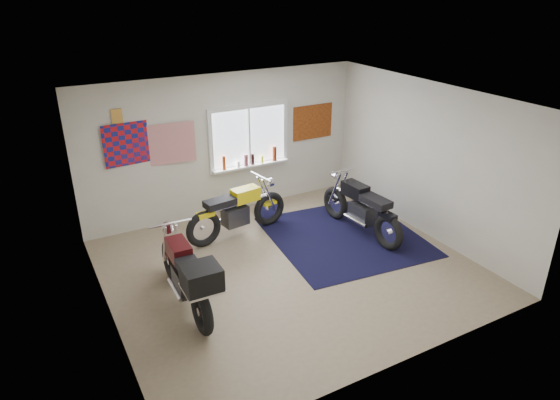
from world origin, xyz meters
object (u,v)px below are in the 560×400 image
navy_rug (345,236)px  yellow_triumph (237,212)px  black_chrome_bike (361,209)px  maroon_tourer (187,276)px

navy_rug → yellow_triumph: bearing=149.0°
black_chrome_bike → maroon_tourer: black_chrome_bike is taller
navy_rug → maroon_tourer: 3.27m
navy_rug → yellow_triumph: (-1.65, 0.99, 0.44)m
navy_rug → yellow_triumph: size_ratio=1.28×
black_chrome_bike → maroon_tourer: bearing=97.3°
navy_rug → yellow_triumph: yellow_triumph is taller
navy_rug → maroon_tourer: bearing=-167.3°
navy_rug → maroon_tourer: (-3.15, -0.71, 0.54)m
yellow_triumph → black_chrome_bike: bearing=-34.4°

